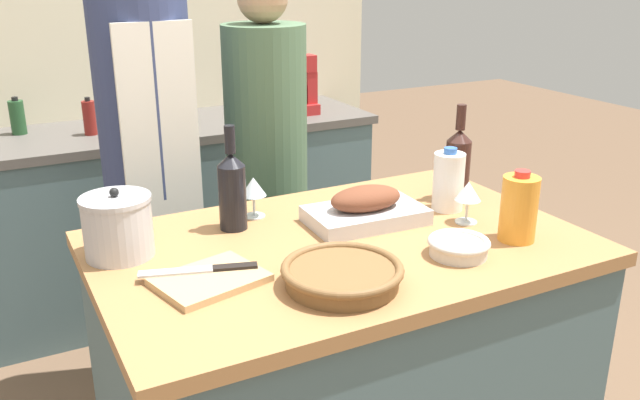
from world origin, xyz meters
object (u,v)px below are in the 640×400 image
at_px(roasting_pan, 366,209).
at_px(condiment_bottle_short, 89,118).
at_px(mixing_bowl, 459,246).
at_px(stand_mixer, 299,90).
at_px(wine_bottle_green, 232,189).
at_px(juice_jug, 519,208).
at_px(stock_pot, 118,226).
at_px(cutting_board, 210,280).
at_px(wine_glass_right, 253,188).
at_px(knife_chef, 203,270).
at_px(person_cook_aproned, 150,152).
at_px(wine_bottle_dark, 458,162).
at_px(person_cook_guest, 267,162).
at_px(condiment_bottle_tall, 17,117).
at_px(condiment_bottle_extra, 259,101).
at_px(milk_jug, 448,181).
at_px(wicker_basket, 342,274).
at_px(wine_glass_left, 468,193).

relative_size(roasting_pan, condiment_bottle_short, 2.04).
height_order(mixing_bowl, condiment_bottle_short, condiment_bottle_short).
bearing_deg(mixing_bowl, stand_mixer, 77.16).
bearing_deg(wine_bottle_green, juice_jug, -33.64).
bearing_deg(mixing_bowl, stock_pot, 152.42).
xyz_separation_m(cutting_board, wine_glass_right, (0.26, 0.36, 0.08)).
bearing_deg(knife_chef, person_cook_aproned, 83.08).
bearing_deg(condiment_bottle_short, cutting_board, -90.69).
bearing_deg(stand_mixer, knife_chef, -122.83).
bearing_deg(stand_mixer, wine_bottle_dark, -95.32).
bearing_deg(person_cook_guest, knife_chef, -132.48).
bearing_deg(condiment_bottle_tall, condiment_bottle_short, -29.65).
bearing_deg(person_cook_aproned, cutting_board, -98.84).
distance_m(wine_bottle_green, stand_mixer, 1.59).
distance_m(stock_pot, knife_chef, 0.28).
xyz_separation_m(cutting_board, wine_bottle_green, (0.17, 0.30, 0.11)).
xyz_separation_m(roasting_pan, condiment_bottle_short, (-0.51, 1.53, 0.02)).
bearing_deg(wine_glass_right, mixing_bowl, -54.30).
distance_m(roasting_pan, person_cook_guest, 0.80).
xyz_separation_m(juice_jug, person_cook_guest, (-0.27, 1.09, -0.12)).
height_order(stock_pot, wine_glass_right, stock_pot).
relative_size(stock_pot, condiment_bottle_short, 1.10).
height_order(roasting_pan, knife_chef, roasting_pan).
bearing_deg(stock_pot, person_cook_aproned, 70.00).
bearing_deg(cutting_board, juice_jug, -9.32).
height_order(knife_chef, person_cook_aproned, person_cook_aproned).
xyz_separation_m(roasting_pan, mixing_bowl, (0.09, -0.31, -0.02)).
height_order(mixing_bowl, condiment_bottle_tall, condiment_bottle_tall).
distance_m(wine_bottle_green, condiment_bottle_short, 1.40).
bearing_deg(condiment_bottle_extra, person_cook_aproned, -138.46).
relative_size(mixing_bowl, milk_jug, 0.83).
bearing_deg(roasting_pan, condiment_bottle_extra, 79.45).
distance_m(wine_bottle_green, person_cook_aproned, 0.69).
height_order(roasting_pan, wine_bottle_green, wine_bottle_green).
xyz_separation_m(roasting_pan, wine_bottle_dark, (0.37, 0.05, 0.08)).
height_order(juice_jug, wine_glass_right, juice_jug).
height_order(condiment_bottle_short, person_cook_aproned, person_cook_aproned).
distance_m(condiment_bottle_extra, person_cook_aproned, 0.92).
bearing_deg(roasting_pan, knife_chef, -166.63).
bearing_deg(condiment_bottle_tall, wicker_basket, -75.10).
bearing_deg(person_cook_guest, milk_jug, -83.88).
xyz_separation_m(milk_jug, condiment_bottle_short, (-0.79, 1.55, -0.03)).
bearing_deg(mixing_bowl, person_cook_guest, 93.29).
height_order(juice_jug, person_cook_guest, person_cook_guest).
bearing_deg(condiment_bottle_extra, wicker_basket, -106.67).
relative_size(condiment_bottle_tall, condiment_bottle_extra, 0.80).
bearing_deg(wine_glass_right, wine_glass_left, -31.91).
distance_m(knife_chef, condiment_bottle_short, 1.66).
relative_size(cutting_board, knife_chef, 1.00).
xyz_separation_m(roasting_pan, wicker_basket, (-0.26, -0.32, -0.01)).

